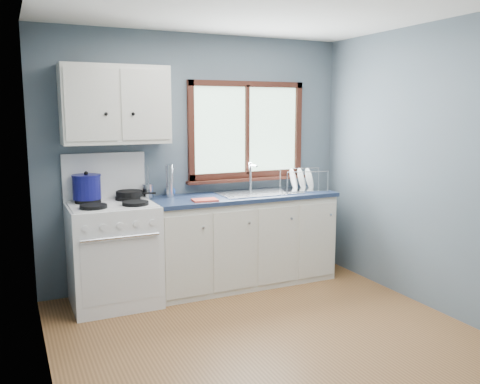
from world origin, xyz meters
name	(u,v)px	position (x,y,z in m)	size (l,w,h in m)	color
floor	(285,352)	(0.00, 0.00, -0.01)	(3.20, 3.60, 0.02)	brown
wall_back	(198,160)	(0.00, 1.81, 1.25)	(3.20, 0.02, 2.50)	slate
wall_left	(41,199)	(-1.61, 0.00, 1.25)	(0.02, 3.60, 2.50)	slate
wall_right	(456,171)	(1.61, 0.00, 1.25)	(0.02, 3.60, 2.50)	slate
gas_range	(113,251)	(-0.95, 1.47, 0.49)	(0.76, 0.69, 1.36)	white
base_cabinets	(243,244)	(0.36, 1.49, 0.41)	(1.85, 0.60, 0.88)	silver
countertop	(243,196)	(0.36, 1.49, 0.90)	(1.89, 0.64, 0.04)	#182540
sink	(259,199)	(0.54, 1.49, 0.86)	(0.84, 0.46, 0.44)	silver
window	(247,137)	(0.54, 1.77, 1.48)	(1.36, 0.10, 1.03)	#9EC6A8
upper_cabinets	(115,105)	(-0.85, 1.63, 1.80)	(0.95, 0.35, 0.70)	silver
skillet	(130,193)	(-0.75, 1.63, 0.98)	(0.39, 0.31, 0.05)	black
stockpot	(87,187)	(-1.13, 1.63, 1.07)	(0.32, 0.32, 0.25)	#111158
utensil_crock	(148,191)	(-0.56, 1.68, 0.99)	(0.14, 0.14, 0.34)	silver
thermos	(169,181)	(-0.36, 1.63, 1.08)	(0.07, 0.07, 0.32)	silver
soap_bottle	(171,184)	(-0.33, 1.69, 1.04)	(0.09, 0.09, 0.24)	blue
dish_towel	(205,200)	(-0.12, 1.30, 0.93)	(0.23, 0.16, 0.02)	#E44B3A
dish_rack	(302,184)	(1.04, 1.47, 0.98)	(0.53, 0.46, 0.23)	silver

